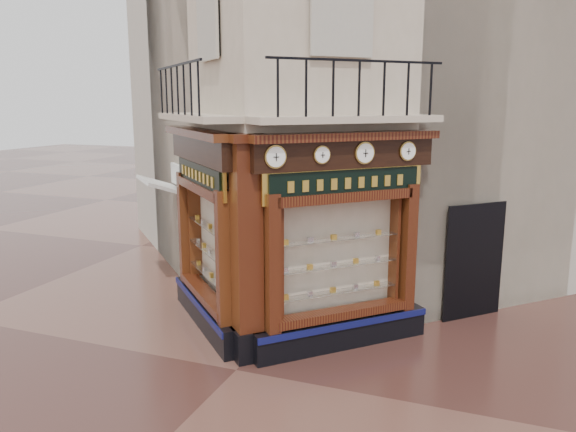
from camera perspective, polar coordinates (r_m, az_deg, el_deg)
The scene contains 15 objects.
ground at distance 9.97m, azimuth -5.29°, elevation -15.31°, with size 80.00×80.00×0.00m, color #43251F.
main_building at distance 14.74m, azimuth 5.31°, elevation 17.36°, with size 8.00×8.00×12.00m, color beige.
neighbour_left at distance 17.83m, azimuth -0.43°, elevation 14.79°, with size 8.00×8.00×11.00m, color #B0A999.
neighbour_right at distance 16.69m, azimuth 16.16°, elevation 14.57°, with size 8.00×8.00×11.00m, color #B0A999.
shopfront_left at distance 11.23m, azimuth -8.42°, elevation -1.54°, with size 2.86×2.86×3.98m.
shopfront_right at distance 10.19m, azimuth 5.56°, elevation -2.83°, with size 2.86×2.86×3.98m.
corner_pilaster at distance 9.69m, azimuth -4.20°, elevation -3.74°, with size 0.85×0.85×3.98m.
balcony at distance 10.25m, azimuth -2.03°, elevation 9.98°, with size 5.94×2.97×1.03m.
clock_a at distance 9.12m, azimuth -1.29°, elevation 6.03°, with size 0.31×0.31×0.38m.
clock_b at distance 9.48m, azimuth 3.46°, elevation 6.22°, with size 0.25×0.25×0.31m.
clock_c at distance 9.90m, azimuth 7.79°, elevation 6.36°, with size 0.31×0.31×0.39m.
clock_d at distance 10.40m, azimuth 12.06°, elevation 6.46°, with size 0.28×0.28×0.35m.
awning at distance 14.30m, azimuth -12.26°, elevation -7.05°, with size 1.60×0.96×0.08m, color silver, non-canonical shape.
signboard_left at distance 11.01m, azimuth -8.98°, elevation 4.12°, with size 2.24×2.24×0.60m.
signboard_right at distance 9.90m, azimuth 5.91°, elevation 3.38°, with size 2.28×2.28×0.61m.
Camera 1 is at (3.98, -7.96, 4.50)m, focal length 35.00 mm.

